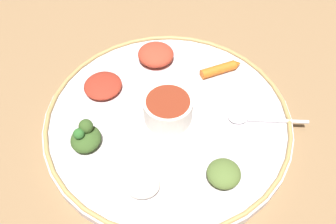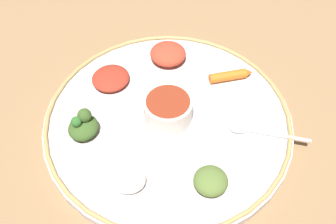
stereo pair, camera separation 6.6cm
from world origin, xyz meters
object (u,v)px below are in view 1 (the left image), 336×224
carrot_near_spoon (221,69)px  spoon (255,119)px  center_bowl (168,109)px  greens_pile (85,137)px

carrot_near_spoon → spoon: bearing=-77.2°
center_bowl → greens_pile: greens_pile is taller
spoon → greens_pile: (-0.30, 0.00, 0.01)m
greens_pile → carrot_near_spoon: (0.27, 0.13, -0.01)m
center_bowl → carrot_near_spoon: size_ratio=0.98×
center_bowl → greens_pile: (-0.15, -0.03, -0.01)m
center_bowl → carrot_near_spoon: center_bowl is taller
carrot_near_spoon → center_bowl: bearing=-142.2°
center_bowl → carrot_near_spoon: (0.13, 0.10, -0.02)m
center_bowl → spoon: size_ratio=0.62×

